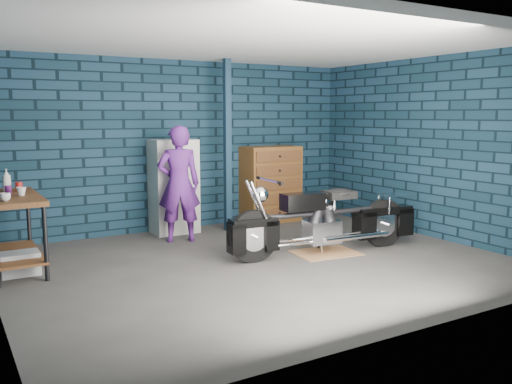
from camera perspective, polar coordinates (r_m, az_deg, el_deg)
ground at (r=6.82m, az=0.56°, el=-7.53°), size 6.00×6.00×0.00m
room_walls at (r=7.05m, az=-1.77°, el=8.63°), size 6.02×5.01×2.71m
support_post at (r=8.56m, az=-3.02°, el=4.83°), size 0.10×0.10×2.70m
workbench at (r=7.03m, az=-24.12°, el=-3.97°), size 0.60×1.40×0.91m
drip_mat at (r=7.38m, az=7.32°, el=-6.36°), size 0.90×0.71×0.01m
motorcycle at (r=7.26m, az=7.39°, el=-2.39°), size 2.43×0.88×1.05m
person at (r=7.93m, az=-8.12°, el=0.84°), size 0.71×0.58×1.69m
storage_bin at (r=6.89m, az=-23.59°, el=-6.92°), size 0.43×0.30×0.27m
locker at (r=8.53m, az=-8.64°, el=0.57°), size 0.68×0.49×1.46m
tool_chest at (r=9.35m, az=1.59°, el=0.83°), size 0.98×0.54×1.31m
shop_stool at (r=7.43m, az=7.06°, el=-3.85°), size 0.44×0.44×0.61m
cup_a at (r=6.49m, az=-24.90°, el=-0.49°), size 0.12×0.12×0.09m
cup_b at (r=6.84m, az=-23.49°, el=0.06°), size 0.12×0.12×0.10m
mug_purple at (r=7.05m, az=-24.64°, el=0.21°), size 0.09×0.09×0.10m
mug_red at (r=7.23m, az=-23.68°, el=0.50°), size 0.10×0.10×0.12m
bottle at (r=7.30m, az=-24.77°, el=1.15°), size 0.11×0.11×0.28m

